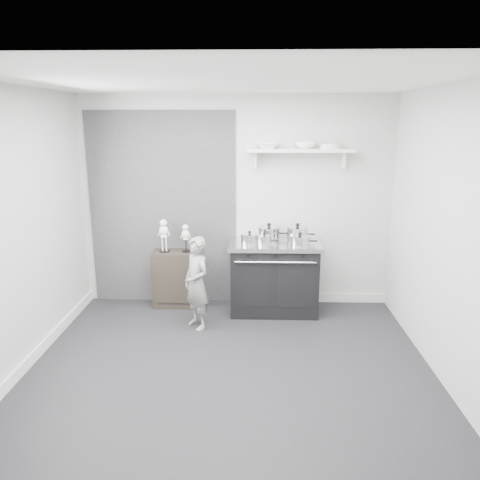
# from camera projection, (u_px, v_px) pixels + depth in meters

# --- Properties ---
(ground) EXTENTS (4.00, 4.00, 0.00)m
(ground) POSITION_uv_depth(u_px,v_px,m) (229.00, 368.00, 4.63)
(ground) COLOR black
(ground) RESTS_ON ground
(room_shell) EXTENTS (4.02, 3.62, 2.71)m
(room_shell) POSITION_uv_depth(u_px,v_px,m) (219.00, 202.00, 4.37)
(room_shell) COLOR #B9B9B7
(room_shell) RESTS_ON ground
(wall_shelf) EXTENTS (1.30, 0.26, 0.24)m
(wall_shelf) POSITION_uv_depth(u_px,v_px,m) (300.00, 151.00, 5.73)
(wall_shelf) COLOR silver
(wall_shelf) RESTS_ON room_shell
(stove) EXTENTS (1.14, 0.71, 0.91)m
(stove) POSITION_uv_depth(u_px,v_px,m) (274.00, 276.00, 5.93)
(stove) COLOR black
(stove) RESTS_ON ground
(side_cabinet) EXTENTS (0.56, 0.33, 0.73)m
(side_cabinet) POSITION_uv_depth(u_px,v_px,m) (176.00, 279.00, 6.12)
(side_cabinet) COLOR black
(side_cabinet) RESTS_ON ground
(child) EXTENTS (0.45, 0.48, 1.10)m
(child) POSITION_uv_depth(u_px,v_px,m) (197.00, 283.00, 5.41)
(child) COLOR slate
(child) RESTS_ON ground
(pot_front_left) EXTENTS (0.30, 0.22, 0.17)m
(pot_front_left) POSITION_uv_depth(u_px,v_px,m) (250.00, 239.00, 5.69)
(pot_front_left) COLOR silver
(pot_front_left) RESTS_ON stove
(pot_back_left) EXTENTS (0.37, 0.29, 0.21)m
(pot_back_left) POSITION_uv_depth(u_px,v_px,m) (269.00, 233.00, 5.94)
(pot_back_left) COLOR silver
(pot_back_left) RESTS_ON stove
(pot_back_right) EXTENTS (0.36, 0.28, 0.22)m
(pot_back_right) POSITION_uv_depth(u_px,v_px,m) (297.00, 233.00, 5.86)
(pot_back_right) COLOR silver
(pot_back_right) RESTS_ON stove
(pot_front_right) EXTENTS (0.33, 0.25, 0.16)m
(pot_front_right) POSITION_uv_depth(u_px,v_px,m) (300.00, 240.00, 5.64)
(pot_front_right) COLOR silver
(pot_front_right) RESTS_ON stove
(pot_front_center) EXTENTS (0.27, 0.19, 0.15)m
(pot_front_center) POSITION_uv_depth(u_px,v_px,m) (264.00, 240.00, 5.66)
(pot_front_center) COLOR silver
(pot_front_center) RESTS_ON stove
(skeleton_full) EXTENTS (0.14, 0.09, 0.49)m
(skeleton_full) POSITION_uv_depth(u_px,v_px,m) (164.00, 233.00, 5.97)
(skeleton_full) COLOR white
(skeleton_full) RESTS_ON side_cabinet
(skeleton_torso) EXTENTS (0.12, 0.07, 0.41)m
(skeleton_torso) POSITION_uv_depth(u_px,v_px,m) (186.00, 236.00, 5.97)
(skeleton_torso) COLOR white
(skeleton_torso) RESTS_ON side_cabinet
(bowl_large) EXTENTS (0.29, 0.29, 0.07)m
(bowl_large) POSITION_uv_depth(u_px,v_px,m) (268.00, 146.00, 5.72)
(bowl_large) COLOR white
(bowl_large) RESTS_ON wall_shelf
(bowl_small) EXTENTS (0.25, 0.25, 0.08)m
(bowl_small) POSITION_uv_depth(u_px,v_px,m) (306.00, 145.00, 5.70)
(bowl_small) COLOR white
(bowl_small) RESTS_ON wall_shelf
(plate_stack) EXTENTS (0.26, 0.26, 0.06)m
(plate_stack) POSITION_uv_depth(u_px,v_px,m) (331.00, 146.00, 5.69)
(plate_stack) COLOR silver
(plate_stack) RESTS_ON wall_shelf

